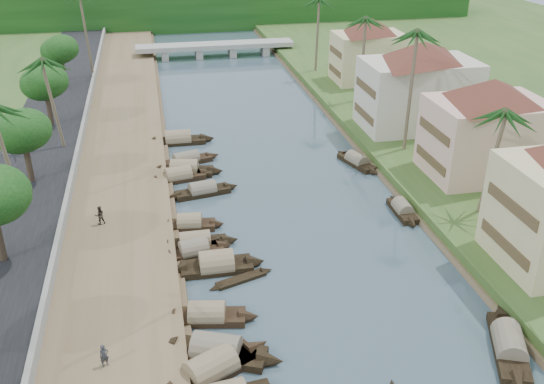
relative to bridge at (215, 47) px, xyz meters
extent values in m
plane|color=#3C4F5A|center=(0.00, -72.00, -1.72)|extent=(220.00, 220.00, 0.00)
cube|color=brown|center=(-16.00, -52.00, -1.32)|extent=(10.00, 180.00, 0.80)
cube|color=#305220|center=(19.00, -52.00, -1.12)|extent=(16.00, 180.00, 1.20)
cube|color=black|center=(-24.50, -52.00, -1.02)|extent=(8.00, 180.00, 1.40)
cube|color=gray|center=(-20.20, -52.00, -0.37)|extent=(0.40, 180.00, 1.10)
cube|color=#113A10|center=(0.00, 23.00, 2.28)|extent=(120.00, 4.00, 8.00)
cube|color=#113A10|center=(0.00, 28.00, 2.28)|extent=(120.00, 4.00, 8.00)
cube|color=#113A10|center=(0.00, 33.00, 2.28)|extent=(120.00, 4.00, 8.00)
cube|color=#99988F|center=(0.00, 0.00, 0.28)|extent=(28.00, 4.00, 0.80)
cube|color=#99988F|center=(-9.00, 0.00, -0.82)|extent=(1.20, 3.50, 1.80)
cube|color=#99988F|center=(-3.00, 0.00, -0.82)|extent=(1.20, 3.50, 1.80)
cube|color=#99988F|center=(3.00, 0.00, -0.82)|extent=(1.20, 3.50, 1.80)
cube|color=#99988F|center=(9.00, 0.00, -0.82)|extent=(1.20, 3.50, 1.80)
cube|color=brown|center=(12.95, -74.00, 1.48)|extent=(0.10, 6.40, 0.90)
cube|color=brown|center=(12.95, -74.00, 4.68)|extent=(0.10, 6.40, 0.90)
cube|color=#E3AAA0|center=(20.00, -58.00, 3.23)|extent=(11.00, 8.00, 7.50)
pyramid|color=#5A2F1F|center=(20.00, -58.00, 8.08)|extent=(14.11, 14.11, 2.20)
cube|color=brown|center=(14.45, -58.00, 1.35)|extent=(0.10, 6.40, 0.90)
cube|color=brown|center=(14.45, -58.00, 4.35)|extent=(0.10, 6.40, 0.90)
cube|color=beige|center=(19.00, -44.00, 3.48)|extent=(13.00, 8.00, 8.00)
pyramid|color=#5A2F1F|center=(19.00, -44.00, 8.58)|extent=(15.59, 15.59, 2.20)
cube|color=brown|center=(12.45, -44.00, 1.48)|extent=(0.10, 6.40, 0.90)
cube|color=brown|center=(12.45, -44.00, 4.68)|extent=(0.10, 6.40, 0.90)
cube|color=beige|center=(20.00, -24.00, 2.98)|extent=(10.00, 7.00, 7.00)
pyramid|color=#5A2F1F|center=(20.00, -24.00, 7.58)|extent=(12.62, 12.62, 2.20)
cube|color=brown|center=(14.95, -24.00, 1.23)|extent=(0.10, 5.60, 0.90)
cube|color=brown|center=(14.95, -24.00, 4.03)|extent=(0.10, 5.60, 0.90)
cube|color=black|center=(-9.67, -79.85, -1.52)|extent=(6.61, 4.70, 0.70)
cone|color=black|center=(-6.50, -78.22, -1.44)|extent=(2.45, 2.44, 2.00)
cylinder|color=#877B56|center=(-9.67, -79.85, -1.14)|extent=(5.30, 4.08, 2.08)
cube|color=black|center=(-9.16, -78.24, -1.52)|extent=(6.69, 4.38, 0.70)
cone|color=black|center=(-5.88, -79.63, -1.44)|extent=(2.41, 2.41, 2.04)
cone|color=black|center=(-12.43, -76.85, -1.44)|extent=(2.41, 2.41, 2.04)
cylinder|color=#756D58|center=(-9.16, -78.24, -1.14)|extent=(5.33, 3.87, 2.12)
cube|color=black|center=(-9.35, -74.49, -1.52)|extent=(5.52, 2.75, 0.70)
cone|color=black|center=(-6.48, -75.05, -1.44)|extent=(1.81, 1.87, 1.78)
cone|color=black|center=(-12.23, -73.94, -1.44)|extent=(1.81, 1.87, 1.78)
cylinder|color=#877B56|center=(-9.35, -74.49, -1.14)|extent=(4.31, 2.59, 1.86)
cube|color=black|center=(-7.97, -68.37, -1.52)|extent=(5.60, 2.17, 0.70)
cone|color=black|center=(-4.86, -68.37, -1.44)|extent=(1.66, 1.94, 2.12)
cone|color=black|center=(-11.07, -68.36, -1.44)|extent=(1.66, 1.94, 2.12)
cylinder|color=#877B56|center=(-7.97, -68.37, -1.14)|extent=(4.28, 2.25, 2.24)
cube|color=black|center=(-9.51, -65.88, -1.52)|extent=(4.96, 2.49, 0.70)
cone|color=black|center=(-6.92, -65.42, -1.44)|extent=(1.63, 1.74, 1.68)
cone|color=black|center=(-12.10, -66.33, -1.44)|extent=(1.63, 1.74, 1.68)
cylinder|color=#756D58|center=(-9.51, -65.88, -1.14)|extent=(3.87, 2.37, 1.77)
cube|color=black|center=(-9.30, -64.61, -1.52)|extent=(5.32, 1.69, 0.70)
cone|color=black|center=(-6.35, -64.62, -1.44)|extent=(1.53, 1.51, 1.68)
cone|color=black|center=(-12.26, -64.60, -1.44)|extent=(1.53, 1.51, 1.68)
cylinder|color=#877B56|center=(-9.30, -64.61, -1.14)|extent=(4.07, 1.76, 1.74)
cube|color=black|center=(-9.50, -61.32, -1.52)|extent=(4.61, 2.25, 0.70)
cone|color=black|center=(-7.07, -61.66, -1.44)|extent=(1.50, 1.65, 1.62)
cone|color=black|center=(-11.93, -60.97, -1.44)|extent=(1.50, 1.65, 1.62)
cylinder|color=#877B56|center=(-9.50, -61.32, -1.14)|extent=(3.58, 2.17, 1.71)
cube|color=black|center=(-7.74, -54.95, -1.52)|extent=(5.56, 2.60, 0.70)
cone|color=black|center=(-4.82, -54.38, -1.44)|extent=(1.77, 1.70, 1.61)
cone|color=black|center=(-10.66, -55.52, -1.44)|extent=(1.77, 1.70, 1.61)
cylinder|color=#756D58|center=(-7.74, -54.95, -1.14)|extent=(4.34, 2.42, 1.66)
cube|color=black|center=(-9.84, -51.18, -1.52)|extent=(5.69, 2.79, 0.70)
cone|color=black|center=(-6.87, -50.60, -1.44)|extent=(1.85, 1.88, 1.78)
cone|color=black|center=(-12.81, -51.75, -1.44)|extent=(1.85, 1.88, 1.78)
cylinder|color=#877B56|center=(-9.84, -51.18, -1.14)|extent=(4.44, 2.61, 1.86)
cube|color=black|center=(-9.13, -49.72, -1.52)|extent=(6.22, 3.16, 0.70)
cone|color=black|center=(-5.89, -50.37, -1.44)|extent=(2.05, 2.14, 2.02)
cone|color=black|center=(-12.36, -49.08, -1.44)|extent=(2.05, 2.14, 2.02)
cylinder|color=#877B56|center=(-9.13, -49.72, -1.14)|extent=(4.86, 2.97, 2.12)
cube|color=black|center=(-8.76, -47.08, -1.52)|extent=(5.92, 3.16, 0.70)
cone|color=black|center=(-5.72, -46.17, -1.44)|extent=(1.95, 1.83, 1.61)
cone|color=black|center=(-11.79, -47.99, -1.44)|extent=(1.95, 1.83, 1.61)
cylinder|color=#756D58|center=(-8.76, -47.08, -1.14)|extent=(4.65, 2.83, 1.65)
cube|color=black|center=(-9.23, -40.86, -1.52)|extent=(6.30, 2.11, 0.70)
cone|color=black|center=(-5.74, -40.90, -1.44)|extent=(1.83, 1.86, 2.04)
cone|color=black|center=(-12.71, -40.82, -1.44)|extent=(1.83, 1.86, 2.04)
cylinder|color=#877B56|center=(-9.23, -40.86, -1.14)|extent=(4.82, 2.18, 2.12)
cube|color=black|center=(9.40, -81.46, -1.52)|extent=(4.18, 6.80, 0.70)
cone|color=black|center=(10.76, -78.07, -1.44)|extent=(2.25, 2.35, 1.89)
cylinder|color=#756D58|center=(9.40, -81.46, -1.14)|extent=(3.67, 5.39, 1.94)
cube|color=black|center=(9.92, -62.55, -1.52)|extent=(1.52, 4.58, 0.70)
cone|color=black|center=(9.96, -60.02, -1.44)|extent=(1.32, 1.33, 1.45)
cone|color=black|center=(9.88, -65.08, -1.44)|extent=(1.32, 1.33, 1.45)
cylinder|color=#756D58|center=(9.92, -62.55, -1.14)|extent=(1.56, 3.50, 1.50)
cube|color=black|center=(9.38, -51.08, -1.52)|extent=(3.09, 5.47, 0.70)
cone|color=black|center=(8.46, -48.31, -1.44)|extent=(1.76, 1.84, 1.53)
cone|color=black|center=(10.30, -53.86, -1.44)|extent=(1.76, 1.84, 1.53)
cylinder|color=#756D58|center=(9.38, -51.08, -1.14)|extent=(2.75, 4.31, 1.57)
cube|color=black|center=(-6.31, -70.19, -1.62)|extent=(4.09, 2.17, 0.35)
cone|color=black|center=(-4.18, -69.45, -1.62)|extent=(1.24, 1.18, 0.89)
cone|color=black|center=(-8.44, -70.94, -1.62)|extent=(1.24, 1.18, 0.89)
cube|color=black|center=(-8.87, -47.28, -1.62)|extent=(3.96, 1.36, 0.35)
cone|color=black|center=(-6.71, -46.94, -1.62)|extent=(1.08, 0.92, 0.78)
cone|color=black|center=(-11.03, -47.62, -1.62)|extent=(1.08, 0.92, 0.78)
cylinder|color=brown|center=(16.00, -65.52, 4.16)|extent=(1.46, 0.36, 9.34)
sphere|color=#184416|center=(16.00, -65.52, 8.65)|extent=(3.20, 3.20, 3.20)
cylinder|color=brown|center=(15.00, -50.53, 5.98)|extent=(0.52, 0.36, 13.00)
sphere|color=#184416|center=(15.00, -50.53, 12.21)|extent=(3.20, 3.20, 3.20)
cylinder|color=brown|center=(16.00, -32.74, 5.01)|extent=(0.39, 0.36, 11.06)
sphere|color=#184416|center=(16.00, -32.74, 10.31)|extent=(3.20, 3.20, 3.20)
cylinder|color=brown|center=(-24.00, -57.69, 4.58)|extent=(1.31, 0.36, 9.79)
cylinder|color=brown|center=(-22.00, -42.78, 4.59)|extent=(1.28, 0.36, 9.82)
sphere|color=#184416|center=(-22.00, -42.78, 9.31)|extent=(3.20, 3.20, 3.20)
cylinder|color=brown|center=(14.00, -16.97, 5.03)|extent=(0.64, 0.36, 11.11)
cylinder|color=brown|center=(-20.50, -13.56, 5.79)|extent=(0.83, 0.36, 12.23)
cylinder|color=#4F3C2D|center=(-24.00, -51.33, 1.40)|extent=(0.60, 0.60, 3.52)
ellipsoid|color=#113A10|center=(-24.00, -51.33, 4.76)|extent=(4.81, 4.81, 3.95)
cylinder|color=#4F3C2D|center=(-24.00, -35.14, 1.43)|extent=(0.60, 0.60, 3.59)
ellipsoid|color=#113A10|center=(-24.00, -35.14, 4.87)|extent=(4.84, 4.84, 3.98)
cylinder|color=#4F3C2D|center=(-24.00, -18.61, 1.44)|extent=(0.60, 0.60, 3.61)
ellipsoid|color=#113A10|center=(-24.00, -18.61, 4.90)|extent=(4.60, 4.60, 3.78)
cylinder|color=#4F3C2D|center=(24.00, -40.61, 1.34)|extent=(0.60, 0.60, 3.82)
ellipsoid|color=#113A10|center=(24.00, -40.61, 4.99)|extent=(4.57, 4.57, 3.76)
imported|color=#2A2C33|center=(-15.95, -78.58, -0.16)|extent=(0.66, 0.55, 1.53)
imported|color=#322A23|center=(-17.11, -60.42, -0.08)|extent=(0.96, 0.83, 1.69)
camera|label=1|loc=(-11.65, -108.33, 24.96)|focal=40.00mm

